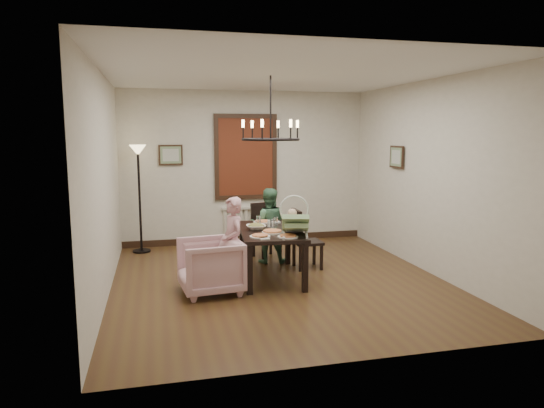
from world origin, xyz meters
name	(u,v)px	position (x,y,z in m)	size (l,w,h in m)	color
room_shell	(273,178)	(0.00, 0.37, 1.40)	(4.51, 5.00, 2.81)	#482C19
dining_table	(271,235)	(-0.08, 0.16, 0.61)	(0.99, 1.56, 0.70)	black
chair_far	(267,231)	(0.12, 1.27, 0.45)	(0.40, 0.40, 0.90)	black
chair_right	(308,239)	(0.58, 0.52, 0.46)	(0.40, 0.40, 0.91)	black
armchair	(210,266)	(-0.98, -0.29, 0.35)	(0.75, 0.77, 0.70)	#CB9BA8
elderly_woman	(233,252)	(-0.68, -0.22, 0.51)	(0.37, 0.24, 1.01)	#CB8F96
seated_man	(268,232)	(0.08, 0.98, 0.49)	(0.48, 0.37, 0.98)	#477753
baby_bouncer	(295,222)	(0.14, -0.30, 0.88)	(0.41, 0.56, 0.37)	#9FCC8C
salad_bowl	(256,227)	(-0.28, 0.20, 0.74)	(0.33, 0.33, 0.08)	white
pizza_platter	(272,232)	(-0.11, -0.08, 0.72)	(0.28, 0.28, 0.04)	tan
drinking_glass	(272,225)	(-0.06, 0.13, 0.76)	(0.07, 0.07, 0.13)	silver
window_blinds	(246,157)	(0.00, 2.46, 1.60)	(1.00, 0.03, 1.40)	#612113
radiator	(246,224)	(0.00, 2.48, 0.35)	(0.92, 0.12, 0.62)	silver
picture_back	(171,155)	(-1.35, 2.47, 1.65)	(0.42, 0.03, 0.36)	black
picture_right	(397,157)	(2.21, 0.90, 1.65)	(0.42, 0.03, 0.36)	black
floor_lamp	(140,200)	(-1.90, 2.15, 0.90)	(0.30, 0.30, 1.80)	black
chandelier	(271,139)	(-0.08, 0.16, 1.95)	(0.80, 0.80, 0.04)	black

